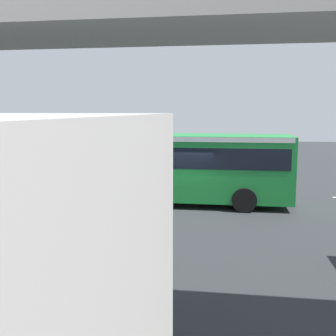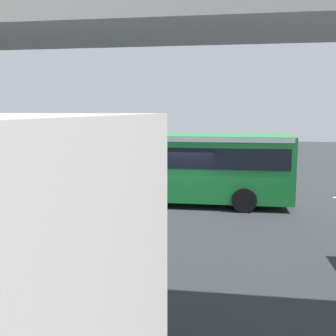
# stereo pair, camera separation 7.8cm
# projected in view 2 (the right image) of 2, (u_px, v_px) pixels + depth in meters

# --- Properties ---
(ground) EXTENTS (80.00, 80.00, 0.00)m
(ground) POSITION_uv_depth(u_px,v_px,m) (184.00, 208.00, 17.41)
(ground) COLOR #2D3033
(city_bus) EXTENTS (11.54, 2.85, 3.15)m
(city_bus) POSITION_uv_depth(u_px,v_px,m) (162.00, 162.00, 18.28)
(city_bus) COLOR #1E8C38
(city_bus) RESTS_ON ground
(pedestrian) EXTENTS (0.38, 0.38, 1.79)m
(pedestrian) POSITION_uv_depth(u_px,v_px,m) (55.00, 208.00, 13.89)
(pedestrian) COLOR #2D2D38
(pedestrian) RESTS_ON ground
(lane_dash_left) EXTENTS (2.00, 0.20, 0.01)m
(lane_dash_left) POSITION_uv_depth(u_px,v_px,m) (270.00, 195.00, 20.08)
(lane_dash_left) COLOR silver
(lane_dash_left) RESTS_ON ground
(lane_dash_centre) EXTENTS (2.00, 0.20, 0.01)m
(lane_dash_centre) POSITION_uv_depth(u_px,v_px,m) (191.00, 193.00, 20.68)
(lane_dash_centre) COLOR silver
(lane_dash_centre) RESTS_ON ground
(lane_dash_right) EXTENTS (2.00, 0.20, 0.01)m
(lane_dash_right) POSITION_uv_depth(u_px,v_px,m) (116.00, 191.00, 21.27)
(lane_dash_right) COLOR silver
(lane_dash_right) RESTS_ON ground
(lane_dash_rightmost) EXTENTS (2.00, 0.20, 0.01)m
(lane_dash_rightmost) POSITION_uv_depth(u_px,v_px,m) (45.00, 188.00, 21.86)
(lane_dash_rightmost) COLOR silver
(lane_dash_rightmost) RESTS_ON ground
(pedestrian_overpass) EXTENTS (28.74, 2.60, 7.13)m
(pedestrian_overpass) POSITION_uv_depth(u_px,v_px,m) (124.00, 47.00, 7.04)
(pedestrian_overpass) COLOR #B2ADA5
(pedestrian_overpass) RESTS_ON ground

